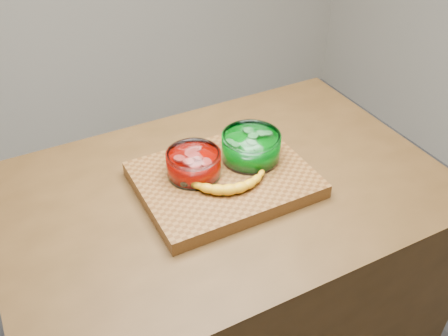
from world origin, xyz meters
name	(u,v)px	position (x,y,z in m)	size (l,w,h in m)	color
counter	(224,292)	(0.00, 0.00, 0.45)	(1.20, 0.80, 0.90)	#4C3217
cutting_board	(224,180)	(0.00, 0.00, 0.92)	(0.45, 0.35, 0.04)	brown
bowl_red	(194,164)	(-0.07, 0.04, 0.97)	(0.14, 0.14, 0.07)	white
bowl_green	(251,147)	(0.10, 0.03, 0.98)	(0.16, 0.16, 0.08)	white
banana	(228,180)	(-0.01, -0.04, 0.96)	(0.23, 0.14, 0.03)	gold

